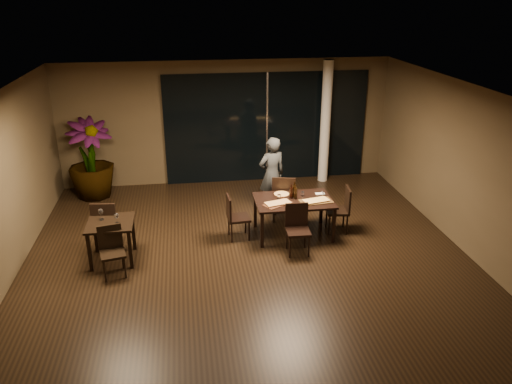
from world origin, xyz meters
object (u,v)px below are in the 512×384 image
at_px(diner, 272,174).
at_px(bottle_c, 294,189).
at_px(chair_main_far, 284,196).
at_px(bottle_b, 296,192).
at_px(chair_main_right, 342,207).
at_px(chair_main_left, 235,215).
at_px(potted_plant, 91,159).
at_px(chair_main_near, 297,226).
at_px(side_table, 111,229).
at_px(main_table, 294,203).
at_px(chair_side_near, 112,248).
at_px(bottle_a, 291,191).
at_px(chair_side_far, 106,223).

xyz_separation_m(diner, bottle_c, (0.25, -1.11, 0.08)).
height_order(chair_main_far, bottle_b, bottle_b).
xyz_separation_m(chair_main_right, bottle_b, (-0.94, 0.02, 0.38)).
bearing_deg(chair_main_left, diner, -41.54).
distance_m(diner, potted_plant, 4.19).
bearing_deg(chair_main_right, bottle_c, -90.06).
xyz_separation_m(chair_main_near, bottle_c, (0.11, 0.79, 0.39)).
xyz_separation_m(side_table, bottle_c, (3.44, 0.63, 0.28)).
bearing_deg(side_table, main_table, 8.37).
relative_size(chair_main_far, chair_side_near, 1.17).
distance_m(chair_main_near, diner, 1.93).
distance_m(chair_main_left, bottle_a, 1.19).
relative_size(main_table, bottle_c, 4.79).
xyz_separation_m(chair_main_left, potted_plant, (-3.02, 2.59, 0.42)).
bearing_deg(bottle_b, chair_main_right, -1.29).
distance_m(main_table, chair_main_left, 1.17).
relative_size(chair_main_far, chair_main_near, 1.11).
height_order(side_table, chair_main_near, chair_main_near).
height_order(chair_side_far, bottle_a, bottle_a).
bearing_deg(chair_main_far, bottle_a, 107.83).
relative_size(diner, potted_plant, 0.90).
xyz_separation_m(chair_main_far, bottle_a, (0.03, -0.55, 0.33)).
bearing_deg(side_table, bottle_a, 9.71).
bearing_deg(chair_main_far, main_table, 110.79).
bearing_deg(bottle_c, chair_main_near, -97.87).
relative_size(chair_main_far, potted_plant, 0.55).
distance_m(chair_main_right, chair_side_near, 4.44).
bearing_deg(potted_plant, chair_side_near, -76.88).
relative_size(side_table, chair_main_right, 0.86).
height_order(main_table, side_table, same).
relative_size(main_table, chair_main_left, 1.68).
height_order(chair_main_left, chair_side_far, chair_side_far).
bearing_deg(bottle_a, chair_main_right, -3.31).
bearing_deg(chair_main_right, chair_side_near, -70.16).
relative_size(chair_main_near, bottle_b, 3.15).
relative_size(side_table, chair_side_far, 0.82).
bearing_deg(chair_side_far, main_table, -173.40).
distance_m(chair_main_near, bottle_a, 0.82).
bearing_deg(chair_side_near, chair_main_right, 0.02).
relative_size(main_table, chair_main_far, 1.47).
distance_m(chair_main_near, potted_plant, 5.25).
relative_size(chair_main_left, chair_side_far, 0.91).
bearing_deg(potted_plant, bottle_a, -31.37).
bearing_deg(bottle_c, diner, 102.55).
relative_size(side_table, diner, 0.48).
relative_size(potted_plant, bottle_a, 6.38).
relative_size(side_table, bottle_c, 2.55).
distance_m(chair_main_far, chair_main_right, 1.21).
distance_m(side_table, chair_main_right, 4.41).
relative_size(chair_main_far, chair_main_left, 1.14).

